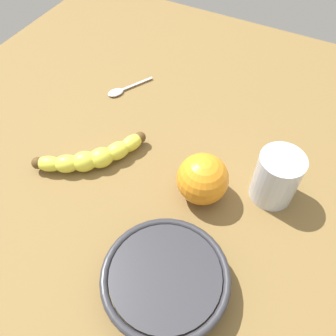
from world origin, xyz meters
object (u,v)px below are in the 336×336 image
ceramic_bowl (165,280)px  teaspoon (118,91)px  orange_fruit (203,179)px  banana (92,157)px  smoothie_glass (276,178)px

ceramic_bowl → teaspoon: (33.21, 29.21, -2.25)cm
ceramic_bowl → orange_fruit: size_ratio=2.09×
banana → teaspoon: size_ratio=1.56×
smoothie_glass → ceramic_bowl: 24.41cm
banana → orange_fruit: (2.94, -20.45, 2.47)cm
banana → ceramic_bowl: bearing=-78.7°
ceramic_bowl → banana: bearing=57.7°
banana → smoothie_glass: size_ratio=1.73×
banana → ceramic_bowl: size_ratio=0.90×
smoothie_glass → ceramic_bowl: bearing=159.3°
banana → teaspoon: 20.17cm
teaspoon → ceramic_bowl: bearing=70.6°
banana → teaspoon: (18.98, 6.66, -1.46)cm
smoothie_glass → teaspoon: (10.45, 37.79, -4.13)cm
banana → ceramic_bowl: (-14.23, -22.55, 0.79)cm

